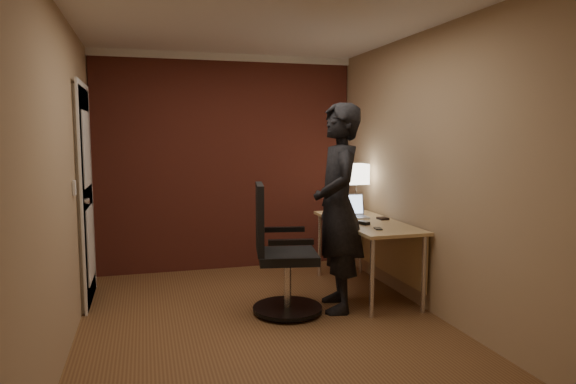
# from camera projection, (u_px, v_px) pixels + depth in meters

# --- Properties ---
(room) EXTENTS (4.00, 4.00, 4.00)m
(room) POSITION_uv_depth(u_px,v_px,m) (208.00, 155.00, 5.51)
(room) COLOR brown
(room) RESTS_ON ground
(desk) EXTENTS (0.60, 1.50, 0.73)m
(desk) POSITION_uv_depth(u_px,v_px,m) (373.00, 233.00, 5.13)
(desk) COLOR #D1B878
(desk) RESTS_ON ground
(desk_lamp) EXTENTS (0.22, 0.22, 0.54)m
(desk_lamp) POSITION_uv_depth(u_px,v_px,m) (356.00, 175.00, 5.60)
(desk_lamp) COLOR silver
(desk_lamp) RESTS_ON desk
(laptop) EXTENTS (0.36, 0.29, 0.23)m
(laptop) POSITION_uv_depth(u_px,v_px,m) (350.00, 211.00, 5.33)
(laptop) COLOR silver
(laptop) RESTS_ON desk
(mouse) EXTENTS (0.09, 0.11, 0.03)m
(mouse) POSITION_uv_depth(u_px,v_px,m) (364.00, 223.00, 4.87)
(mouse) COLOR black
(mouse) RESTS_ON desk
(phone) EXTENTS (0.08, 0.13, 0.01)m
(phone) POSITION_uv_depth(u_px,v_px,m) (378.00, 229.00, 4.64)
(phone) COLOR black
(phone) RESTS_ON desk
(wallet) EXTENTS (0.10, 0.11, 0.02)m
(wallet) POSITION_uv_depth(u_px,v_px,m) (383.00, 218.00, 5.16)
(wallet) COLOR black
(wallet) RESTS_ON desk
(office_chair) EXTENTS (0.62, 0.68, 1.13)m
(office_chair) POSITION_uv_depth(u_px,v_px,m) (279.00, 258.00, 4.51)
(office_chair) COLOR black
(office_chair) RESTS_ON ground
(person) EXTENTS (0.56, 0.75, 1.86)m
(person) POSITION_uv_depth(u_px,v_px,m) (338.00, 208.00, 4.59)
(person) COLOR black
(person) RESTS_ON ground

